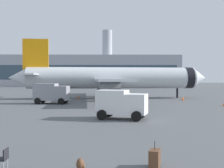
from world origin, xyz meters
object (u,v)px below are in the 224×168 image
safety_cone_mid (183,98)px  safety_cone_far (78,97)px  rolling_suitcase (155,158)px  safety_cone_near (224,104)px  traveller_backpack (81,164)px  gate_chair (3,158)px  service_truck (51,92)px  cargo_van (121,103)px  airplane_at_gate (111,78)px

safety_cone_mid → safety_cone_far: 18.35m
safety_cone_far → rolling_suitcase: 38.06m
rolling_suitcase → safety_cone_far: bearing=101.4°
safety_cone_near → traveller_backpack: (-16.24, -24.20, -0.10)m
traveller_backpack → gate_chair: 3.14m
gate_chair → traveller_backpack: bearing=-0.9°
safety_cone_near → safety_cone_far: safety_cone_near is taller
safety_cone_near → gate_chair: bearing=-128.7°
service_truck → rolling_suitcase: service_truck is taller
gate_chair → safety_cone_near: bearing=51.3°
cargo_van → rolling_suitcase: (0.81, -13.00, -1.06)m
airplane_at_gate → service_truck: airplane_at_gate is taller
safety_cone_mid → traveller_backpack: bearing=-111.8°
cargo_van → safety_cone_near: 17.81m
gate_chair → safety_cone_mid: bearing=63.7°
safety_cone_near → safety_cone_far: 24.70m
rolling_suitcase → traveller_backpack: (-3.02, -0.28, -0.16)m
service_truck → safety_cone_far: size_ratio=7.86×
safety_cone_near → traveller_backpack: safety_cone_near is taller
airplane_at_gate → traveller_backpack: airplane_at_gate is taller
airplane_at_gate → service_truck: size_ratio=7.20×
safety_cone_near → traveller_backpack: 29.15m
cargo_van → safety_cone_mid: size_ratio=6.79×
service_truck → gate_chair: 28.03m
rolling_suitcase → safety_cone_mid: bearing=72.7°
airplane_at_gate → rolling_suitcase: airplane_at_gate is taller
rolling_suitcase → traveller_backpack: 3.04m
airplane_at_gate → safety_cone_near: (14.72, -13.21, -3.32)m
rolling_suitcase → gate_chair: rolling_suitcase is taller
traveller_backpack → service_truck: bearing=104.5°
safety_cone_mid → safety_cone_far: size_ratio=1.12×
cargo_van → safety_cone_far: size_ratio=7.59×
safety_cone_mid → safety_cone_far: (-17.85, 4.21, -0.04)m
cargo_van → rolling_suitcase: bearing=-86.5°
safety_cone_near → rolling_suitcase: 27.33m
airplane_at_gate → safety_cone_near: bearing=-41.9°
safety_cone_mid → rolling_suitcase: size_ratio=0.64×
safety_cone_far → gate_chair: gate_chair is taller
safety_cone_far → traveller_backpack: size_ratio=1.32×
service_truck → cargo_van: (9.41, -14.48, -0.16)m
cargo_van → safety_cone_far: 25.25m
airplane_at_gate → safety_cone_far: size_ratio=56.58×
airplane_at_gate → safety_cone_mid: airplane_at_gate is taller
service_truck → traveller_backpack: service_truck is taller
service_truck → traveller_backpack: 28.71m
airplane_at_gate → traveller_backpack: (-1.51, -37.41, -3.42)m
service_truck → cargo_van: 17.27m
safety_cone_far → traveller_backpack: bearing=-83.2°
service_truck → traveller_backpack: bearing=-75.5°
airplane_at_gate → rolling_suitcase: size_ratio=32.52×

